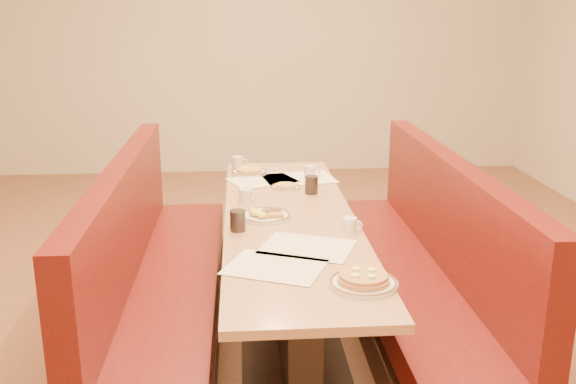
{
  "coord_description": "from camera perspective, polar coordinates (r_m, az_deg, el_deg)",
  "views": [
    {
      "loc": [
        -0.26,
        -3.27,
        1.84
      ],
      "look_at": [
        0.0,
        0.14,
        0.85
      ],
      "focal_mm": 40.0,
      "sensor_mm": 36.0,
      "label": 1
    }
  ],
  "objects": [
    {
      "name": "extra_plate_far",
      "position": [
        4.35,
        -3.46,
        1.83
      ],
      "size": [
        0.25,
        0.25,
        0.05
      ],
      "rotation": [
        0.0,
        0.0,
        0.35
      ],
      "color": "silver",
      "rests_on": "diner_table"
    },
    {
      "name": "ground",
      "position": [
        3.76,
        0.16,
        -13.13
      ],
      "size": [
        8.0,
        8.0,
        0.0
      ],
      "primitive_type": "plane",
      "color": "#9E6647",
      "rests_on": "ground"
    },
    {
      "name": "coffee_mug_d",
      "position": [
        4.5,
        -4.46,
        2.64
      ],
      "size": [
        0.11,
        0.08,
        0.08
      ],
      "rotation": [
        0.0,
        0.0,
        -0.14
      ],
      "color": "silver",
      "rests_on": "diner_table"
    },
    {
      "name": "eggs_plate",
      "position": [
        3.44,
        -2.06,
        -2.07
      ],
      "size": [
        0.27,
        0.27,
        0.06
      ],
      "rotation": [
        0.0,
        0.0,
        -0.0
      ],
      "color": "silver",
      "rests_on": "diner_table"
    },
    {
      "name": "coffee_mug_c",
      "position": [
        4.23,
        2.01,
        1.8
      ],
      "size": [
        0.11,
        0.08,
        0.08
      ],
      "rotation": [
        0.0,
        0.0,
        -0.29
      ],
      "color": "silver",
      "rests_on": "diner_table"
    },
    {
      "name": "pancake_plate",
      "position": [
        2.64,
        6.71,
        -7.86
      ],
      "size": [
        0.28,
        0.28,
        0.06
      ],
      "rotation": [
        0.0,
        0.0,
        0.14
      ],
      "color": "silver",
      "rests_on": "diner_table"
    },
    {
      "name": "placemat_near_left",
      "position": [
        2.8,
        -1.16,
        -6.67
      ],
      "size": [
        0.5,
        0.44,
        0.0
      ],
      "primitive_type": "cube",
      "rotation": [
        0.0,
        0.0,
        -0.41
      ],
      "color": "#FEF1C6",
      "rests_on": "diner_table"
    },
    {
      "name": "booth_left",
      "position": [
        3.62,
        -11.59,
        -8.3
      ],
      "size": [
        0.55,
        2.5,
        1.05
      ],
      "color": "#4C3326",
      "rests_on": "ground"
    },
    {
      "name": "diner_table",
      "position": [
        3.6,
        0.17,
        -7.91
      ],
      "size": [
        0.7,
        2.5,
        0.75
      ],
      "color": "black",
      "rests_on": "ground"
    },
    {
      "name": "soda_tumbler_near",
      "position": [
        3.24,
        -4.49,
        -2.56
      ],
      "size": [
        0.08,
        0.08,
        0.11
      ],
      "color": "black",
      "rests_on": "diner_table"
    },
    {
      "name": "extra_plate_mid",
      "position": [
        3.99,
        -0.23,
        0.47
      ],
      "size": [
        0.19,
        0.19,
        0.04
      ],
      "rotation": [
        0.0,
        0.0,
        -0.41
      ],
      "color": "silver",
      "rests_on": "diner_table"
    },
    {
      "name": "soda_tumbler_mid",
      "position": [
        3.88,
        2.1,
        0.65
      ],
      "size": [
        0.08,
        0.08,
        0.11
      ],
      "color": "black",
      "rests_on": "diner_table"
    },
    {
      "name": "coffee_mug_b",
      "position": [
        3.7,
        -3.75,
        -0.34
      ],
      "size": [
        0.11,
        0.08,
        0.08
      ],
      "rotation": [
        0.0,
        0.0,
        -0.12
      ],
      "color": "silver",
      "rests_on": "diner_table"
    },
    {
      "name": "placemat_near_right",
      "position": [
        3.02,
        1.71,
        -4.9
      ],
      "size": [
        0.5,
        0.44,
        0.0
      ],
      "primitive_type": "cube",
      "rotation": [
        0.0,
        0.0,
        -0.38
      ],
      "color": "#FEF1C6",
      "rests_on": "diner_table"
    },
    {
      "name": "booth_right",
      "position": [
        3.73,
        11.57,
        -7.59
      ],
      "size": [
        0.55,
        2.5,
        1.05
      ],
      "color": "#4C3326",
      "rests_on": "ground"
    },
    {
      "name": "placemat_far_left",
      "position": [
        4.18,
        -2.29,
        1.06
      ],
      "size": [
        0.5,
        0.44,
        0.0
      ],
      "primitive_type": "cube",
      "rotation": [
        0.0,
        0.0,
        0.41
      ],
      "color": "#FEF1C6",
      "rests_on": "diner_table"
    },
    {
      "name": "placemat_far_right",
      "position": [
        4.22,
        0.96,
        1.22
      ],
      "size": [
        0.51,
        0.42,
        0.0
      ],
      "primitive_type": "cube",
      "rotation": [
        0.0,
        0.0,
        0.19
      ],
      "color": "#FEF1C6",
      "rests_on": "diner_table"
    },
    {
      "name": "coffee_mug_a",
      "position": [
        3.23,
        5.57,
        -2.91
      ],
      "size": [
        0.1,
        0.07,
        0.08
      ],
      "rotation": [
        0.0,
        0.0,
        -0.3
      ],
      "color": "silver",
      "rests_on": "diner_table"
    }
  ]
}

